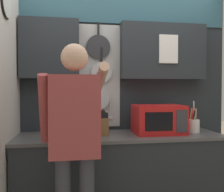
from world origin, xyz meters
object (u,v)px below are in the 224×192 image
Objects in this scene: utensil_crock at (193,125)px; knife_block at (103,126)px; person at (75,133)px; microwave at (158,119)px.

knife_block is at bearing -179.93° from utensil_crock.
knife_block is 0.15× the size of person.
person reaches higher than microwave.
utensil_crock is (0.98, 0.00, -0.01)m from knife_block.
utensil_crock is 1.39m from person.
knife_block is 0.63m from person.
person is at bearing -156.15° from utensil_crock.
utensil_crock reaches higher than microwave.
microwave is 1.50× the size of utensil_crock.
microwave is 0.58m from knife_block.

